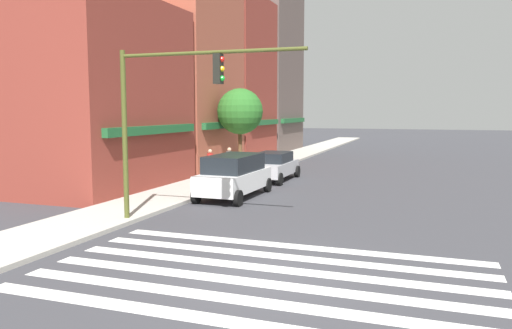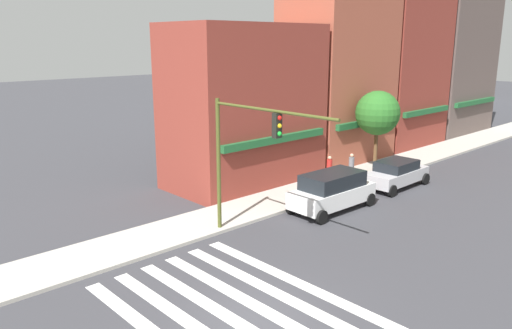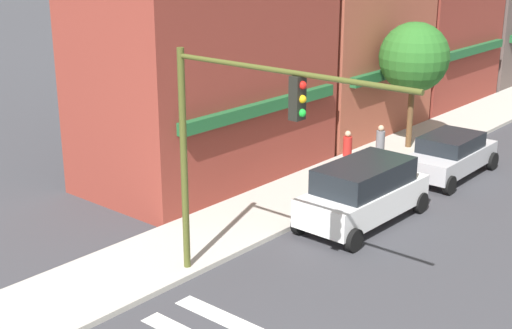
% 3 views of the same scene
% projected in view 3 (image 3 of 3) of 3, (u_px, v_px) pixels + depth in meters
% --- Properties ---
extents(sidewalk_left, '(120.00, 3.00, 0.15)m').
position_uv_depth(sidewalk_left, '(37.00, 311.00, 16.81)').
color(sidewalk_left, '#B2ADA3').
rests_on(sidewalk_left, ground_plane).
extents(traffic_signal, '(0.32, 6.56, 5.96)m').
position_uv_depth(traffic_signal, '(232.00, 129.00, 16.61)').
color(traffic_signal, '#474C1E').
rests_on(traffic_signal, ground_plane).
extents(suv_white, '(4.74, 2.12, 1.94)m').
position_uv_depth(suv_white, '(364.00, 191.00, 21.82)').
color(suv_white, white).
rests_on(suv_white, ground_plane).
extents(sedan_silver, '(4.42, 2.02, 1.59)m').
position_uv_depth(sedan_silver, '(450.00, 154.00, 26.13)').
color(sedan_silver, '#B7B7BC').
rests_on(sedan_silver, ground_plane).
extents(pedestrian_grey_coat, '(0.32, 0.32, 1.77)m').
position_uv_depth(pedestrian_grey_coat, '(380.00, 147.00, 26.18)').
color(pedestrian_grey_coat, '#23232D').
rests_on(pedestrian_grey_coat, sidewalk_left).
extents(pedestrian_red_jacket, '(0.32, 0.32, 1.77)m').
position_uv_depth(pedestrian_red_jacket, '(347.00, 154.00, 25.44)').
color(pedestrian_red_jacket, '#23232D').
rests_on(pedestrian_red_jacket, sidewalk_left).
extents(street_tree, '(2.81, 2.81, 5.13)m').
position_uv_depth(street_tree, '(414.00, 58.00, 28.39)').
color(street_tree, brown).
rests_on(street_tree, sidewalk_left).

